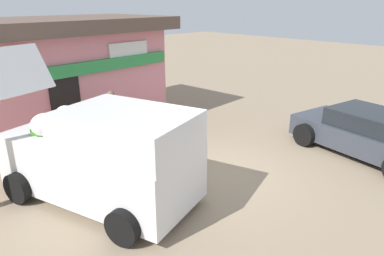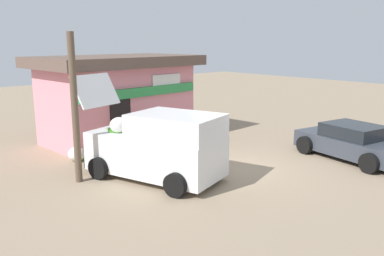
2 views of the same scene
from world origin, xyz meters
TOP-DOWN VIEW (x-y plane):
  - ground_plane at (0.00, 0.00)m, footprint 60.00×60.00m
  - storefront_bar at (-0.93, 6.00)m, footprint 6.92×4.42m
  - delivery_van at (-2.67, 0.88)m, footprint 3.14×4.95m
  - parked_sedan at (3.72, -1.93)m, footprint 2.59×4.13m
  - vendor_standing at (-0.94, 3.42)m, footprint 0.46×0.51m
  - customer_bending at (-1.86, 3.53)m, footprint 0.57×0.78m
  - unloaded_banana_pile at (-3.72, 4.24)m, footprint 0.80×0.90m
  - paint_bucket at (0.71, 3.49)m, footprint 0.29×0.29m

SIDE VIEW (x-z plane):
  - ground_plane at x=0.00m, z-range 0.00..0.00m
  - paint_bucket at x=0.71m, z-range 0.00..0.41m
  - unloaded_banana_pile at x=-3.72m, z-range -0.01..0.47m
  - parked_sedan at x=3.72m, z-range -0.03..1.20m
  - customer_bending at x=-1.86m, z-range 0.16..1.43m
  - vendor_standing at x=-0.94m, z-range 0.13..1.74m
  - delivery_van at x=-2.67m, z-range -0.50..2.53m
  - storefront_bar at x=-0.93m, z-range 0.08..3.56m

